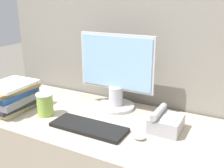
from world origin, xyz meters
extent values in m
cube|color=gray|center=(0.00, 0.69, 0.76)|extent=(2.08, 0.04, 1.53)
cylinder|color=#B7B7BC|center=(-0.12, 0.52, 0.76)|extent=(0.23, 0.23, 0.02)
cylinder|color=#B7B7BC|center=(-0.12, 0.52, 0.83)|extent=(0.09, 0.09, 0.12)
cube|color=#B7B7BC|center=(-0.12, 0.53, 1.04)|extent=(0.48, 0.02, 0.34)
cube|color=#8CB7E5|center=(-0.12, 0.52, 1.04)|extent=(0.45, 0.01, 0.31)
cube|color=black|center=(-0.12, 0.21, 0.76)|extent=(0.41, 0.15, 0.02)
ellipsoid|color=silver|center=(0.16, 0.23, 0.76)|extent=(0.06, 0.05, 0.03)
cylinder|color=#8CB247|center=(-0.43, 0.24, 0.81)|extent=(0.09, 0.09, 0.12)
cylinder|color=white|center=(-0.43, 0.24, 0.88)|extent=(0.10, 0.10, 0.01)
cube|color=#C6B78C|center=(-0.68, 0.20, 0.76)|extent=(0.21, 0.27, 0.03)
cube|color=#262628|center=(-0.66, 0.20, 0.79)|extent=(0.22, 0.31, 0.02)
cube|color=slate|center=(-0.67, 0.19, 0.82)|extent=(0.25, 0.30, 0.04)
cube|color=#264C8C|center=(-0.66, 0.20, 0.86)|extent=(0.20, 0.30, 0.03)
cube|color=olive|center=(-0.68, 0.20, 0.88)|extent=(0.25, 0.32, 0.02)
cube|color=silver|center=(-0.68, 0.22, 0.90)|extent=(0.23, 0.28, 0.02)
cube|color=#99999E|center=(0.24, 0.38, 0.79)|extent=(0.16, 0.17, 0.08)
cube|color=white|center=(0.26, 0.36, 0.83)|extent=(0.07, 0.08, 0.00)
cylinder|color=#99999E|center=(0.20, 0.38, 0.84)|extent=(0.04, 0.18, 0.04)
camera|label=1|loc=(0.57, -0.82, 1.40)|focal=42.00mm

